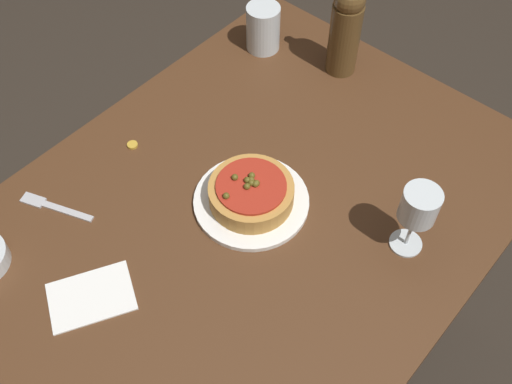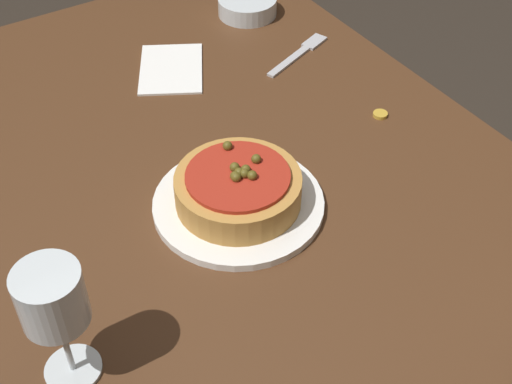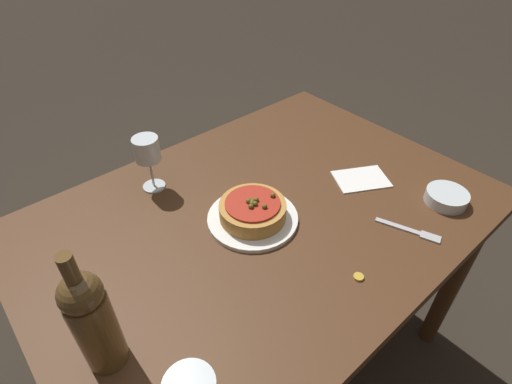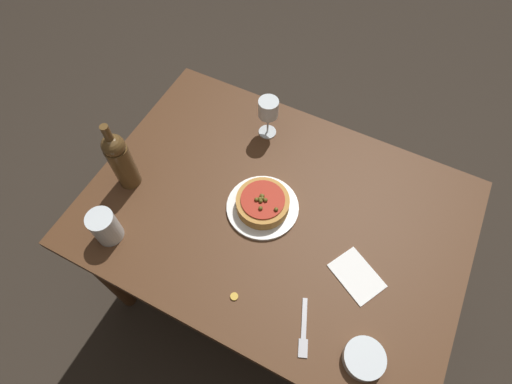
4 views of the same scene
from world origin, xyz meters
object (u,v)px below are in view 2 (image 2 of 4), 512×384
object	(u,v)px
wine_glass	(53,302)
side_bowl	(247,6)
dining_table	(221,238)
pizza	(238,188)
bottle_cap	(380,114)
fork	(300,53)
dinner_plate	(238,204)

from	to	relation	value
wine_glass	side_bowl	world-z (taller)	wine_glass
dining_table	pizza	size ratio (longest dim) A/B	7.11
pizza	bottle_cap	size ratio (longest dim) A/B	7.38
pizza	bottle_cap	bearing A→B (deg)	-79.24
dining_table	fork	distance (m)	0.41
fork	bottle_cap	world-z (taller)	bottle_cap
pizza	wine_glass	bearing A→B (deg)	113.17
pizza	wine_glass	xyz separation A→B (m)	(-0.13, 0.30, 0.09)
fork	bottle_cap	xyz separation A→B (m)	(-0.22, -0.00, 0.00)
pizza	side_bowl	distance (m)	0.55
wine_glass	fork	distance (m)	0.74
dining_table	dinner_plate	size ratio (longest dim) A/B	5.19
bottle_cap	dinner_plate	bearing A→B (deg)	100.77
dining_table	dinner_plate	world-z (taller)	dinner_plate
dinner_plate	side_bowl	world-z (taller)	side_bowl
pizza	dinner_plate	bearing A→B (deg)	116.68
pizza	fork	xyz separation A→B (m)	(0.28, -0.31, -0.03)
wine_glass	side_bowl	distance (m)	0.85
dinner_plate	side_bowl	xyz separation A→B (m)	(0.46, -0.30, 0.01)
side_bowl	pizza	bearing A→B (deg)	146.82
dinner_plate	pizza	world-z (taller)	pizza
dining_table	fork	world-z (taller)	fork
pizza	bottle_cap	xyz separation A→B (m)	(0.06, -0.31, -0.03)
wine_glass	side_bowl	xyz separation A→B (m)	(0.59, -0.60, -0.11)
dinner_plate	side_bowl	bearing A→B (deg)	-33.19
bottle_cap	side_bowl	bearing A→B (deg)	1.07
side_bowl	bottle_cap	world-z (taller)	side_bowl
side_bowl	fork	xyz separation A→B (m)	(-0.18, -0.01, -0.01)
dining_table	bottle_cap	bearing A→B (deg)	-87.32
dining_table	wine_glass	world-z (taller)	wine_glass
dinner_plate	fork	xyz separation A→B (m)	(0.28, -0.31, -0.00)
dinner_plate	bottle_cap	world-z (taller)	dinner_plate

